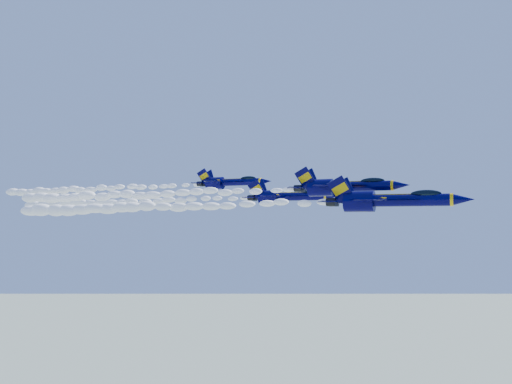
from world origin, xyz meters
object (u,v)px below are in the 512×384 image
at_px(jet_lead, 387,200).
at_px(jet_second, 343,186).
at_px(jet_fourth, 229,182).
at_px(jet_third, 287,196).

height_order(jet_lead, jet_second, jet_second).
bearing_deg(jet_lead, jet_fourth, 144.84).
xyz_separation_m(jet_lead, jet_second, (-6.99, 5.74, 2.23)).
bearing_deg(jet_third, jet_fourth, 153.67).
xyz_separation_m(jet_lead, jet_third, (-19.33, 16.68, 1.53)).
bearing_deg(jet_second, jet_third, 138.43).
bearing_deg(jet_second, jet_fourth, 146.02).
relative_size(jet_lead, jet_fourth, 1.11).
bearing_deg(jet_third, jet_lead, -40.80).
bearing_deg(jet_lead, jet_second, 140.61).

